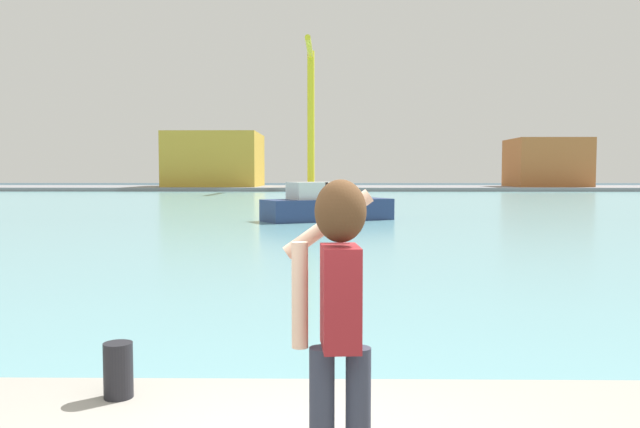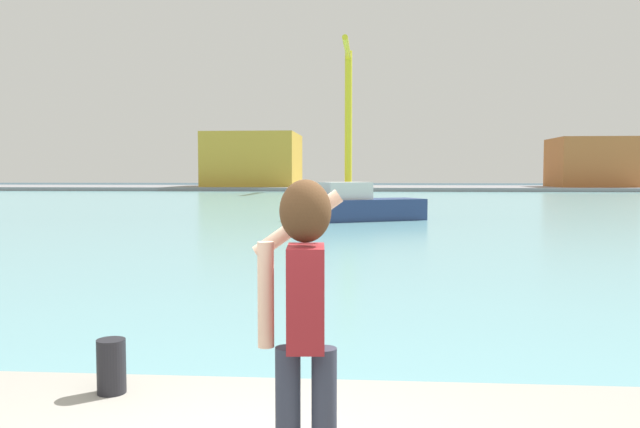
{
  "view_description": "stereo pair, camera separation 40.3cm",
  "coord_description": "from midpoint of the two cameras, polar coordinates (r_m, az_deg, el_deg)",
  "views": [
    {
      "loc": [
        0.26,
        -3.39,
        2.42
      ],
      "look_at": [
        0.17,
        3.0,
        2.02
      ],
      "focal_mm": 35.72,
      "sensor_mm": 36.0,
      "label": 1
    },
    {
      "loc": [
        0.66,
        -3.37,
        2.42
      ],
      "look_at": [
        0.17,
        3.0,
        2.02
      ],
      "focal_mm": 35.72,
      "sensor_mm": 36.0,
      "label": 2
    }
  ],
  "objects": [
    {
      "name": "ground_plane",
      "position": [
        53.43,
        3.91,
        1.03
      ],
      "size": [
        220.0,
        220.0,
        0.0
      ],
      "primitive_type": "plane",
      "color": "#334751"
    },
    {
      "name": "harbor_water",
      "position": [
        55.43,
        3.92,
        1.13
      ],
      "size": [
        140.0,
        100.0,
        0.02
      ],
      "primitive_type": "cube",
      "color": "#6BA8B2",
      "rests_on": "ground_plane"
    },
    {
      "name": "far_shore_dock",
      "position": [
        95.4,
        4.13,
        2.33
      ],
      "size": [
        140.0,
        20.0,
        0.53
      ],
      "primitive_type": "cube",
      "color": "gray",
      "rests_on": "ground_plane"
    },
    {
      "name": "person_photographer",
      "position": [
        3.49,
        1.88,
        -8.01
      ],
      "size": [
        0.53,
        0.55,
        1.74
      ],
      "rotation": [
        0.0,
        0.0,
        1.65
      ],
      "color": "#2D3342",
      "rests_on": "quay_promenade"
    },
    {
      "name": "harbor_bollard",
      "position": [
        5.47,
        -16.15,
        -12.99
      ],
      "size": [
        0.23,
        0.23,
        0.44
      ],
      "primitive_type": "cylinder",
      "color": "black",
      "rests_on": "quay_promenade"
    },
    {
      "name": "boat_moored",
      "position": [
        32.61,
        3.73,
        0.67
      ],
      "size": [
        6.96,
        4.98,
        1.97
      ],
      "rotation": [
        0.0,
        0.0,
        0.46
      ],
      "color": "navy",
      "rests_on": "harbor_water"
    },
    {
      "name": "warehouse_left",
      "position": [
        96.96,
        -5.84,
        4.84
      ],
      "size": [
        13.34,
        13.94,
        7.91
      ],
      "primitive_type": "cube",
      "color": "gold",
      "rests_on": "far_shore_dock"
    },
    {
      "name": "warehouse_right",
      "position": [
        99.48,
        23.15,
        4.27
      ],
      "size": [
        10.43,
        9.93,
        7.0
      ],
      "primitive_type": "cube",
      "color": "#B26633",
      "rests_on": "far_shore_dock"
    },
    {
      "name": "port_crane",
      "position": [
        87.91,
        2.66,
        9.93
      ],
      "size": [
        1.0,
        13.19,
        18.79
      ],
      "color": "yellow",
      "rests_on": "far_shore_dock"
    }
  ]
}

